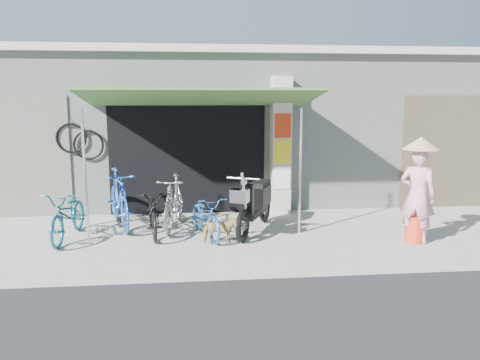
{
  "coord_description": "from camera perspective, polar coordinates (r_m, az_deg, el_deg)",
  "views": [
    {
      "loc": [
        -1.09,
        -7.7,
        2.51
      ],
      "look_at": [
        -0.2,
        1.0,
        1.0
      ],
      "focal_mm": 35.0,
      "sensor_mm": 36.0,
      "label": 1
    }
  ],
  "objects": [
    {
      "name": "nun",
      "position": [
        8.76,
        20.87,
        -1.31
      ],
      "size": [
        0.73,
        0.72,
        1.88
      ],
      "rotation": [
        0.0,
        0.0,
        2.4
      ],
      "color": "pink",
      "rests_on": "ground"
    },
    {
      "name": "bike_blue",
      "position": [
        9.56,
        -14.51,
        -2.2
      ],
      "size": [
        1.1,
        1.99,
        1.15
      ],
      "primitive_type": "imported",
      "rotation": [
        0.0,
        0.0,
        0.31
      ],
      "color": "#224E9D",
      "rests_on": "ground"
    },
    {
      "name": "neighbour_right",
      "position": [
        12.02,
        24.69,
        3.12
      ],
      "size": [
        2.6,
        0.06,
        2.6
      ],
      "primitive_type": "cube",
      "color": "brown",
      "rests_on": "ground"
    },
    {
      "name": "bike_navy",
      "position": [
        8.64,
        -4.16,
        -4.4
      ],
      "size": [
        0.94,
        1.59,
        0.79
      ],
      "primitive_type": "imported",
      "rotation": [
        0.0,
        0.0,
        0.29
      ],
      "color": "#205393",
      "rests_on": "ground"
    },
    {
      "name": "street_dog",
      "position": [
        8.19,
        -2.49,
        -6.19
      ],
      "size": [
        0.63,
        0.32,
        0.51
      ],
      "primitive_type": "imported",
      "rotation": [
        0.0,
        0.0,
        1.49
      ],
      "color": "tan",
      "rests_on": "ground"
    },
    {
      "name": "awning",
      "position": [
        9.33,
        -4.77,
        9.79
      ],
      "size": [
        4.6,
        1.88,
        2.72
      ],
      "color": "#39652D",
      "rests_on": "ground"
    },
    {
      "name": "moped",
      "position": [
        8.99,
        1.89,
        -2.93
      ],
      "size": [
        1.03,
        1.94,
        1.16
      ],
      "rotation": [
        0.0,
        0.0,
        -0.43
      ],
      "color": "black",
      "rests_on": "ground"
    },
    {
      "name": "neighbour_left",
      "position": [
        11.07,
        -26.5,
        2.49
      ],
      "size": [
        2.6,
        0.06,
        2.6
      ],
      "primitive_type": "cube",
      "color": "#6B665B",
      "rests_on": "ground"
    },
    {
      "name": "bike_silver",
      "position": [
        9.25,
        -8.05,
        -2.65
      ],
      "size": [
        0.77,
        1.83,
        1.06
      ],
      "primitive_type": "imported",
      "rotation": [
        0.0,
        0.0,
        -0.16
      ],
      "color": "#B8B9BD",
      "rests_on": "ground"
    },
    {
      "name": "shop_pillar",
      "position": [
        10.38,
        4.97,
        4.16
      ],
      "size": [
        0.42,
        0.44,
        3.0
      ],
      "color": "beige",
      "rests_on": "ground"
    },
    {
      "name": "bike_black",
      "position": [
        8.91,
        -10.55,
        -3.83
      ],
      "size": [
        0.81,
        1.72,
        0.87
      ],
      "primitive_type": "imported",
      "rotation": [
        0.0,
        0.0,
        0.15
      ],
      "color": "black",
      "rests_on": "ground"
    },
    {
      "name": "ground",
      "position": [
        8.17,
        2.13,
        -8.1
      ],
      "size": [
        80.0,
        80.0,
        0.0
      ],
      "primitive_type": "plane",
      "color": "#A8A297",
      "rests_on": "ground"
    },
    {
      "name": "bike_teal",
      "position": [
        9.02,
        -20.18,
        -3.97
      ],
      "size": [
        0.73,
        1.78,
        0.92
      ],
      "primitive_type": "imported",
      "rotation": [
        0.0,
        0.0,
        -0.07
      ],
      "color": "#196072",
      "rests_on": "ground"
    },
    {
      "name": "bicycle_shop",
      "position": [
        12.85,
        -0.99,
        6.78
      ],
      "size": [
        12.3,
        5.3,
        3.66
      ],
      "color": "#A5ABA3",
      "rests_on": "ground"
    }
  ]
}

